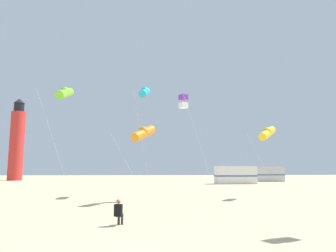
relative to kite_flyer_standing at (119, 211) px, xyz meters
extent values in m
cube|color=black|center=(-0.02, -0.08, 0.07)|extent=(0.38, 0.29, 0.52)
sphere|color=#9E704C|center=(-0.02, -0.08, 0.45)|extent=(0.20, 0.20, 0.20)
cylinder|color=#2D2D38|center=(0.10, 0.08, -0.17)|extent=(0.20, 0.38, 0.13)
cylinder|color=#2D2D38|center=(0.13, 0.24, -0.40)|extent=(0.11, 0.11, 0.42)
cylinder|color=#2D2D38|center=(-0.06, 0.11, -0.17)|extent=(0.20, 0.38, 0.13)
cylinder|color=#2D2D38|center=(-0.02, 0.27, -0.40)|extent=(0.11, 0.11, 0.42)
cylinder|color=silver|center=(10.64, 10.82, 2.13)|extent=(1.96, 1.75, 5.50)
cylinder|color=yellow|center=(11.51, 11.80, 4.88)|extent=(2.18, 2.33, 1.48)
sphere|color=yellow|center=(11.51, 11.80, 5.03)|extent=(0.76, 0.76, 0.76)
cylinder|color=silver|center=(-0.07, 7.48, 1.94)|extent=(2.94, 1.90, 5.12)
cylinder|color=orange|center=(0.87, 8.94, 4.50)|extent=(1.94, 2.48, 1.48)
sphere|color=orange|center=(0.87, 8.94, 4.65)|extent=(0.76, 0.76, 0.76)
cylinder|color=silver|center=(-5.80, 9.36, 3.68)|extent=(3.21, 0.32, 8.60)
cylinder|color=#72D12D|center=(-5.65, 10.96, 7.98)|extent=(0.93, 2.55, 1.48)
sphere|color=#72D12D|center=(-5.65, 10.96, 8.13)|extent=(0.76, 0.76, 0.76)
cylinder|color=silver|center=(0.65, 14.21, 4.28)|extent=(1.73, 0.33, 9.79)
cylinder|color=#1EB2D1|center=(0.81, 15.07, 9.17)|extent=(1.14, 2.58, 1.48)
sphere|color=#1EB2D1|center=(0.81, 15.07, 9.32)|extent=(0.76, 0.76, 0.76)
cylinder|color=silver|center=(5.35, 9.66, 3.43)|extent=(3.02, 2.40, 8.10)
cube|color=purple|center=(4.16, 11.16, 7.83)|extent=(0.82, 0.82, 0.44)
cube|color=white|center=(4.16, 11.16, 7.13)|extent=(0.82, 0.82, 0.44)
cylinder|color=red|center=(-25.78, 50.41, 6.39)|extent=(2.80, 2.80, 14.00)
cylinder|color=black|center=(-25.78, 50.41, 14.29)|extent=(2.00, 2.00, 1.80)
cone|color=black|center=(-25.78, 50.41, 15.69)|extent=(2.20, 2.20, 1.00)
cube|color=white|center=(15.04, 34.99, 0.79)|extent=(6.48, 2.53, 2.80)
cube|color=#4C608C|center=(15.04, 34.99, 0.65)|extent=(6.52, 2.57, 0.24)
cube|color=#B7BABF|center=(22.82, 42.56, 0.79)|extent=(6.52, 2.65, 2.80)
cube|color=#4C608C|center=(22.82, 42.56, 0.65)|extent=(6.56, 2.69, 0.24)
camera|label=1|loc=(1.36, -14.26, 1.94)|focal=33.09mm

